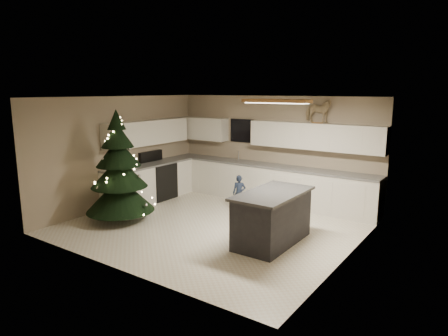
{
  "coord_description": "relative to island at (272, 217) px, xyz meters",
  "views": [
    {
      "loc": [
        4.64,
        -6.31,
        2.74
      ],
      "look_at": [
        0.0,
        0.35,
        1.15
      ],
      "focal_mm": 32.0,
      "sensor_mm": 36.0,
      "label": 1
    }
  ],
  "objects": [
    {
      "name": "island",
      "position": [
        0.0,
        0.0,
        0.0
      ],
      "size": [
        0.9,
        1.7,
        0.95
      ],
      "color": "black",
      "rests_on": "ground_plane"
    },
    {
      "name": "christmas_tree",
      "position": [
        -3.26,
        -0.7,
        0.49
      ],
      "size": [
        1.48,
        1.43,
        2.36
      ],
      "rotation": [
        0.0,
        0.0,
        -0.12
      ],
      "color": "#3F2816",
      "rests_on": "ground_plane"
    },
    {
      "name": "rocking_horse",
      "position": [
        -0.21,
        2.47,
        1.8
      ],
      "size": [
        0.64,
        0.34,
        0.54
      ],
      "rotation": [
        0.0,
        0.0,
        1.68
      ],
      "color": "brown",
      "rests_on": "cabinetry"
    },
    {
      "name": "room_shell",
      "position": [
        -1.39,
        0.15,
        1.27
      ],
      "size": [
        5.52,
        5.02,
        2.61
      ],
      "color": "gray",
      "rests_on": "ground_plane"
    },
    {
      "name": "cabinetry",
      "position": [
        -2.32,
        1.79,
        0.28
      ],
      "size": [
        5.5,
        3.2,
        2.0
      ],
      "color": "silver",
      "rests_on": "ground_plane"
    },
    {
      "name": "toddler",
      "position": [
        -1.55,
        1.31,
        -0.07
      ],
      "size": [
        0.35,
        0.3,
        0.83
      ],
      "primitive_type": "imported",
      "rotation": [
        0.0,
        0.0,
        0.4
      ],
      "color": "black",
      "rests_on": "ground_plane"
    },
    {
      "name": "bar_stool",
      "position": [
        -0.36,
        -0.22,
        -0.03
      ],
      "size": [
        0.31,
        0.31,
        0.6
      ],
      "rotation": [
        0.0,
        0.0,
        -0.24
      ],
      "color": "brown",
      "rests_on": "ground_plane"
    },
    {
      "name": "ground_plane",
      "position": [
        -1.41,
        0.15,
        -0.48
      ],
      "size": [
        5.5,
        5.5,
        0.0
      ],
      "primitive_type": "plane",
      "color": "beige"
    }
  ]
}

